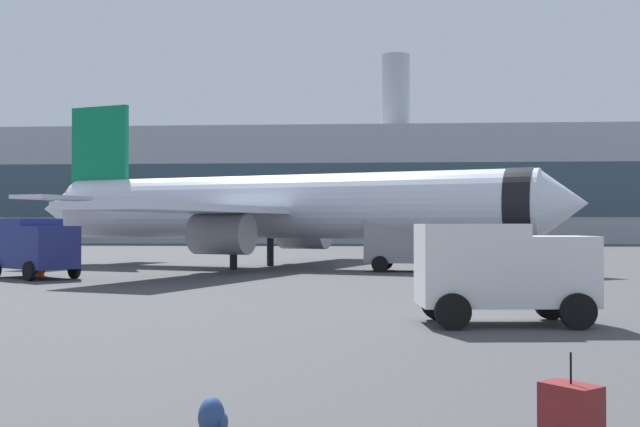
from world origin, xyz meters
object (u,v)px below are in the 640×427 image
service_truck (34,245)px  cargo_van (502,268)px  airplane_at_gate (279,207)px  fuel_truck (418,240)px  safety_cone_mid (421,267)px  safety_cone_near (41,269)px  rolling_suitcase (571,415)px  traveller_backpack (213,417)px

service_truck → cargo_van: 25.80m
airplane_at_gate → fuel_truck: (8.16, -2.80, -1.88)m
airplane_at_gate → safety_cone_mid: airplane_at_gate is taller
fuel_truck → safety_cone_mid: bearing=-84.4°
safety_cone_near → rolling_suitcase: (18.67, -28.77, -0.01)m
cargo_van → safety_cone_mid: 22.60m
service_truck → cargo_van: size_ratio=1.13×
cargo_van → rolling_suitcase: size_ratio=4.14×
rolling_suitcase → traveller_backpack: bearing=176.5°
airplane_at_gate → safety_cone_near: bearing=-141.7°
safety_cone_near → traveller_backpack: bearing=-63.1°
safety_cone_near → rolling_suitcase: rolling_suitcase is taller
service_truck → traveller_backpack: (14.46, -27.62, -1.37)m
fuel_truck → traveller_backpack: (-4.59, -34.34, -1.54)m
cargo_van → safety_cone_mid: bearing=91.6°
fuel_truck → safety_cone_near: bearing=-163.0°
service_truck → cargo_van: (19.74, -16.61, -0.16)m
fuel_truck → safety_cone_near: (-19.08, -5.82, -1.37)m
cargo_van → safety_cone_near: cargo_van is taller
rolling_suitcase → safety_cone_mid: bearing=89.2°
cargo_van → safety_cone_near: 26.43m
service_truck → safety_cone_mid: service_truck is taller
traveller_backpack → airplane_at_gate: bearing=95.5°
safety_cone_near → traveller_backpack: 31.99m
airplane_at_gate → safety_cone_mid: size_ratio=56.57×
airplane_at_gate → safety_cone_mid: (8.24, -3.57, -3.35)m
cargo_van → safety_cone_mid: cargo_van is taller
airplane_at_gate → cargo_van: 27.68m
airplane_at_gate → rolling_suitcase: (7.75, -37.40, -3.27)m
traveller_backpack → fuel_truck: bearing=82.4°
fuel_truck → rolling_suitcase: (-0.41, -34.59, -1.38)m
service_truck → rolling_suitcase: 33.56m
airplane_at_gate → rolling_suitcase: size_ratio=31.64×
service_truck → safety_cone_near: service_truck is taller
safety_cone_near → safety_cone_mid: (19.16, 5.06, -0.10)m
airplane_at_gate → safety_cone_near: airplane_at_gate is taller
cargo_van → airplane_at_gate: bearing=108.7°
safety_cone_near → safety_cone_mid: size_ratio=1.33×
airplane_at_gate → service_truck: airplane_at_gate is taller
airplane_at_gate → cargo_van: (8.85, -26.13, -2.21)m
airplane_at_gate → service_truck: (-10.89, -9.52, -2.05)m
service_truck → traveller_backpack: 31.21m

